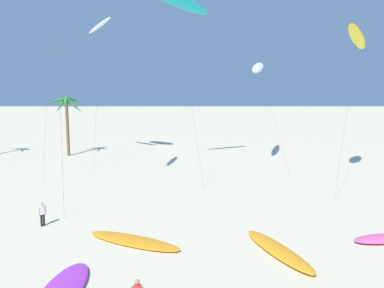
{
  "coord_description": "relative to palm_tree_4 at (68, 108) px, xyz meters",
  "views": [
    {
      "loc": [
        -0.92,
        -3.04,
        9.45
      ],
      "look_at": [
        -0.98,
        17.82,
        6.22
      ],
      "focal_mm": 38.25,
      "sensor_mm": 36.0,
      "label": 1
    }
  ],
  "objects": [
    {
      "name": "flying_kite_6",
      "position": [
        30.59,
        -13.62,
        7.25
      ],
      "size": [
        5.56,
        9.23,
        14.53
      ],
      "color": "yellow",
      "rests_on": "ground"
    },
    {
      "name": "flying_kite_4",
      "position": [
        5.02,
        -2.33,
        9.73
      ],
      "size": [
        4.43,
        10.48,
        16.94
      ],
      "color": "white",
      "rests_on": "ground"
    },
    {
      "name": "grounded_kite_0",
      "position": [
        12.33,
        -28.43,
        -5.96
      ],
      "size": [
        6.24,
        4.21,
        0.25
      ],
      "color": "orange",
      "rests_on": "ground"
    },
    {
      "name": "person_near_left",
      "position": [
        5.95,
        -25.6,
        -5.2
      ],
      "size": [
        0.39,
        0.39,
        1.63
      ],
      "color": "black",
      "rests_on": "ground"
    },
    {
      "name": "palm_tree_4",
      "position": [
        0.0,
        0.0,
        0.0
      ],
      "size": [
        4.41,
        5.3,
        7.55
      ],
      "color": "brown",
      "rests_on": "ground"
    },
    {
      "name": "flying_kite_2",
      "position": [
        14.17,
        -8.33,
        11.44
      ],
      "size": [
        7.54,
        10.55,
        19.08
      ],
      "color": "#19B2B7",
      "rests_on": "ground"
    },
    {
      "name": "grounded_kite_2",
      "position": [
        20.53,
        -29.92,
        -5.9
      ],
      "size": [
        3.5,
        6.35,
        0.38
      ],
      "color": "orange",
      "rests_on": "ground"
    },
    {
      "name": "flying_kite_3",
      "position": [
        23.18,
        -4.83,
        4.84
      ],
      "size": [
        4.23,
        9.67,
        11.95
      ],
      "color": "white",
      "rests_on": "ground"
    }
  ]
}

